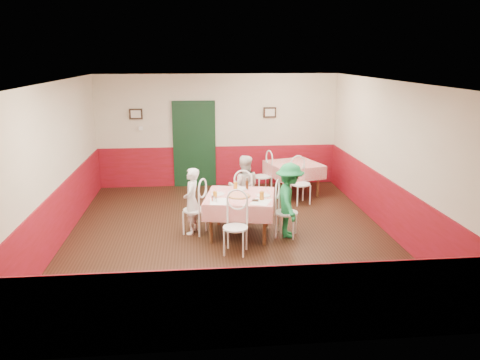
{
  "coord_description": "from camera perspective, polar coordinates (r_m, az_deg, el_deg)",
  "views": [
    {
      "loc": [
        -0.59,
        -8.15,
        3.24
      ],
      "look_at": [
        0.21,
        -0.01,
        1.05
      ],
      "focal_mm": 35.0,
      "sensor_mm": 36.0,
      "label": 1
    }
  ],
  "objects": [
    {
      "name": "shaker_c",
      "position": [
        8.21,
        -3.37,
        -2.27
      ],
      "size": [
        0.04,
        0.04,
        0.09
      ],
      "primitive_type": "cylinder",
      "rotation": [
        0.0,
        0.0,
        -0.19
      ],
      "color": "#B23319",
      "rests_on": "main_table"
    },
    {
      "name": "menu_left",
      "position": [
        8.19,
        -2.64,
        -2.64
      ],
      "size": [
        0.32,
        0.41,
        0.0
      ],
      "primitive_type": "cube",
      "rotation": [
        0.0,
        0.0,
        -0.05
      ],
      "color": "white",
      "rests_on": "main_table"
    },
    {
      "name": "plate_far",
      "position": [
        8.93,
        0.1,
        -1.08
      ],
      "size": [
        0.29,
        0.29,
        0.01
      ],
      "primitive_type": "cylinder",
      "rotation": [
        0.0,
        0.0,
        -0.19
      ],
      "color": "white",
      "rests_on": "main_table"
    },
    {
      "name": "chair_near",
      "position": [
        7.84,
        -0.56,
        -5.85
      ],
      "size": [
        0.52,
        0.52,
        0.9
      ],
      "primitive_type": null,
      "rotation": [
        0.0,
        0.0,
        -0.28
      ],
      "color": "white",
      "rests_on": "ground"
    },
    {
      "name": "diner_left",
      "position": [
        8.7,
        -5.92,
        -2.57
      ],
      "size": [
        0.39,
        0.51,
        1.25
      ],
      "primitive_type": "imported",
      "rotation": [
        0.0,
        0.0,
        -1.8
      ],
      "color": "gray",
      "rests_on": "ground"
    },
    {
      "name": "diner_right",
      "position": [
        8.53,
        6.04,
        -2.48
      ],
      "size": [
        0.59,
        0.93,
        1.38
      ],
      "primitive_type": "imported",
      "rotation": [
        0.0,
        0.0,
        1.48
      ],
      "color": "gray",
      "rests_on": "ground"
    },
    {
      "name": "glass_b",
      "position": [
        8.27,
        2.66,
        -1.92
      ],
      "size": [
        0.09,
        0.09,
        0.15
      ],
      "primitive_type": "cylinder",
      "rotation": [
        0.0,
        0.0,
        -0.19
      ],
      "color": "#BF7219",
      "rests_on": "main_table"
    },
    {
      "name": "wainscot_left",
      "position": [
        8.92,
        -20.93,
        -3.92
      ],
      "size": [
        0.03,
        7.0,
        1.0
      ],
      "primitive_type": "cube",
      "color": "maroon",
      "rests_on": "ground"
    },
    {
      "name": "beer_bottle",
      "position": [
        8.89,
        0.86,
        -0.52
      ],
      "size": [
        0.06,
        0.06,
        0.2
      ],
      "primitive_type": "cylinder",
      "rotation": [
        0.0,
        0.0,
        -0.19
      ],
      "color": "#381C0A",
      "rests_on": "main_table"
    },
    {
      "name": "front_wall",
      "position": [
        5.03,
        1.55,
        -6.45
      ],
      "size": [
        6.0,
        0.1,
        2.8
      ],
      "primitive_type": "cube",
      "color": "beige",
      "rests_on": "ground"
    },
    {
      "name": "floor",
      "position": [
        8.79,
        -1.37,
        -6.64
      ],
      "size": [
        7.0,
        7.0,
        0.0
      ],
      "primitive_type": "plane",
      "color": "black",
      "rests_on": "ground"
    },
    {
      "name": "chair_right",
      "position": [
        8.6,
        5.66,
        -3.99
      ],
      "size": [
        0.54,
        0.54,
        0.9
      ],
      "primitive_type": null,
      "rotation": [
        0.0,
        0.0,
        1.21
      ],
      "color": "white",
      "rests_on": "ground"
    },
    {
      "name": "menu_right",
      "position": [
        8.17,
        2.55,
        -2.68
      ],
      "size": [
        0.43,
        0.49,
        0.0
      ],
      "primitive_type": "cube",
      "rotation": [
        0.0,
        0.0,
        -0.4
      ],
      "color": "white",
      "rests_on": "main_table"
    },
    {
      "name": "picture_right",
      "position": [
        11.83,
        3.65,
        8.22
      ],
      "size": [
        0.32,
        0.03,
        0.26
      ],
      "primitive_type": "cube",
      "color": "black",
      "rests_on": "back_wall"
    },
    {
      "name": "plate_left",
      "position": [
        8.6,
        -2.74,
        -1.72
      ],
      "size": [
        0.29,
        0.29,
        0.01
      ],
      "primitive_type": "cylinder",
      "rotation": [
        0.0,
        0.0,
        -0.19
      ],
      "color": "white",
      "rests_on": "main_table"
    },
    {
      "name": "wainscot_right",
      "position": [
        9.31,
        17.28,
        -2.82
      ],
      "size": [
        0.03,
        7.0,
        1.0
      ],
      "primitive_type": "cube",
      "color": "maroon",
      "rests_on": "ground"
    },
    {
      "name": "thermostat",
      "position": [
        11.8,
        -12.0,
        6.19
      ],
      "size": [
        0.1,
        0.03,
        0.1
      ],
      "primitive_type": "cube",
      "color": "white",
      "rests_on": "back_wall"
    },
    {
      "name": "chair_far",
      "position": [
        9.44,
        0.47,
        -2.19
      ],
      "size": [
        0.49,
        0.49,
        0.9
      ],
      "primitive_type": null,
      "rotation": [
        0.0,
        0.0,
        2.95
      ],
      "color": "white",
      "rests_on": "ground"
    },
    {
      "name": "plate_right",
      "position": [
        8.52,
        2.84,
        -1.89
      ],
      "size": [
        0.29,
        0.29,
        0.01
      ],
      "primitive_type": "cylinder",
      "rotation": [
        0.0,
        0.0,
        -0.19
      ],
      "color": "white",
      "rests_on": "main_table"
    },
    {
      "name": "ceiling",
      "position": [
        8.18,
        -1.49,
        11.91
      ],
      "size": [
        7.0,
        7.0,
        0.0
      ],
      "primitive_type": "plane",
      "color": "white",
      "rests_on": "back_wall"
    },
    {
      "name": "glass_a",
      "position": [
        8.33,
        -3.06,
        -1.87
      ],
      "size": [
        0.08,
        0.08,
        0.13
      ],
      "primitive_type": "cylinder",
      "rotation": [
        0.0,
        0.0,
        -0.19
      ],
      "color": "#BF7219",
      "rests_on": "main_table"
    },
    {
      "name": "left_wall",
      "position": [
        8.69,
        -21.57,
        1.71
      ],
      "size": [
        0.1,
        7.0,
        2.8
      ],
      "primitive_type": "cube",
      "color": "beige",
      "rests_on": "ground"
    },
    {
      "name": "main_table",
      "position": [
        8.66,
        0.0,
        -4.32
      ],
      "size": [
        1.43,
        1.43,
        0.77
      ],
      "primitive_type": "cube",
      "rotation": [
        0.0,
        0.0,
        -0.19
      ],
      "color": "red",
      "rests_on": "ground"
    },
    {
      "name": "shaker_a",
      "position": [
        8.19,
        -3.22,
        -2.32
      ],
      "size": [
        0.04,
        0.04,
        0.09
      ],
      "primitive_type": "cylinder",
      "rotation": [
        0.0,
        0.0,
        -0.19
      ],
      "color": "silver",
      "rests_on": "main_table"
    },
    {
      "name": "chair_left",
      "position": [
        8.75,
        -5.56,
        -3.67
      ],
      "size": [
        0.56,
        0.56,
        0.9
      ],
      "primitive_type": null,
      "rotation": [
        0.0,
        0.0,
        -2.0
      ],
      "color": "white",
      "rests_on": "ground"
    },
    {
      "name": "shaker_b",
      "position": [
        8.14,
        -2.92,
        -2.43
      ],
      "size": [
        0.04,
        0.04,
        0.09
      ],
      "primitive_type": "cylinder",
      "rotation": [
        0.0,
        0.0,
        -0.19
      ],
      "color": "silver",
      "rests_on": "main_table"
    },
    {
      "name": "pizza",
      "position": [
        8.47,
        -0.15,
        -1.94
      ],
      "size": [
        0.47,
        0.47,
        0.03
      ],
      "primitive_type": "cylinder",
      "rotation": [
        0.0,
        0.0,
        -0.19
      ],
      "color": "#B74723",
      "rests_on": "main_table"
    },
    {
      "name": "door",
      "position": [
        11.8,
        -5.58,
        4.23
      ],
      "size": [
        0.96,
        0.06,
        2.1
      ],
      "primitive_type": "cube",
      "color": "black",
      "rests_on": "ground"
    },
    {
      "name": "wainscot_back",
      "position": [
        11.96,
        -2.64,
        1.74
      ],
      "size": [
        6.0,
        0.03,
        1.0
      ],
      "primitive_type": "cube",
      "color": "maroon",
      "rests_on": "ground"
    },
    {
      "name": "second_table",
      "position": [
        11.25,
        6.55,
        0.14
      ],
      "size": [
        1.39,
        1.39,
        0.77
      ],
      "primitive_type": "cube",
      "rotation": [
        0.0,
        0.0,
        0.28
      ],
      "color": "red",
      "rests_on": "ground"
    },
    {
      "name": "back_wall",
      "position": [
        11.81,
        -2.7,
        6.02
      ],
      "size": [
        6.0,
        0.1,
        2.8
      ],
      "primitive_type": "cube",
      "color": "beige",
      "rests_on": "ground"
    },
    {
      "name": "glass_c",
      "position": [
        8.91,
        -0.55,
        -0.7
      ],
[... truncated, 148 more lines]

